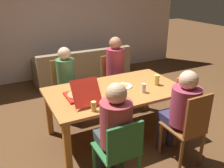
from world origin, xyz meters
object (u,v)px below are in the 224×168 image
at_px(chair_2, 119,152).
at_px(person_3, 182,108).
at_px(drinking_glass_1, 157,80).
at_px(person_1, 67,78).
at_px(chair_3, 189,127).
at_px(person_2, 114,126).
at_px(chair_0, 113,77).
at_px(person_0, 117,66).
at_px(dining_table, 115,95).
at_px(drinking_glass_2, 94,106).
at_px(chair_1, 65,86).
at_px(couch, 82,70).
at_px(plate_1, 87,83).
at_px(pizza_box_0, 80,95).
at_px(drinking_glass_0, 144,88).
at_px(plate_0, 124,86).
at_px(drinking_glass_3, 178,83).
at_px(plate_2, 109,101).

bearing_deg(chair_2, person_3, 7.97).
bearing_deg(drinking_glass_1, person_3, -102.07).
height_order(person_1, chair_3, person_1).
distance_m(chair_2, person_2, 0.28).
xyz_separation_m(chair_0, person_0, (-0.00, -0.13, 0.24)).
bearing_deg(dining_table, person_1, 118.87).
relative_size(person_0, drinking_glass_2, 10.71).
height_order(chair_1, drinking_glass_2, chair_1).
bearing_deg(couch, plate_1, -107.93).
xyz_separation_m(pizza_box_0, drinking_glass_0, (0.84, -0.22, 0.02)).
relative_size(chair_1, drinking_glass_2, 8.01).
distance_m(chair_1, drinking_glass_0, 1.46).
xyz_separation_m(chair_2, plate_0, (0.61, 1.01, 0.25)).
bearing_deg(drinking_glass_1, chair_1, 135.16).
xyz_separation_m(person_1, person_3, (0.93, -1.65, 0.02)).
height_order(person_1, person_2, person_2).
height_order(chair_3, couch, chair_3).
relative_size(person_0, drinking_glass_3, 9.55).
distance_m(person_0, person_2, 1.93).
bearing_deg(plate_1, person_2, -97.93).
bearing_deg(chair_1, plate_1, -73.94).
distance_m(chair_1, couch, 1.56).
bearing_deg(drinking_glass_1, chair_2, -141.78).
bearing_deg(person_1, chair_1, 90.00).
height_order(plate_1, drinking_glass_3, drinking_glass_3).
height_order(dining_table, chair_2, chair_2).
xyz_separation_m(plate_1, drinking_glass_3, (1.14, -0.69, 0.06)).
bearing_deg(chair_1, person_2, -90.00).
distance_m(person_1, drinking_glass_0, 1.32).
relative_size(person_3, drinking_glass_2, 10.22).
bearing_deg(couch, drinking_glass_1, -83.01).
bearing_deg(drinking_glass_2, chair_3, -29.14).
distance_m(chair_2, plate_1, 1.37).
xyz_separation_m(chair_0, drinking_glass_3, (0.38, -1.31, 0.29)).
bearing_deg(person_2, pizza_box_0, 95.68).
distance_m(dining_table, person_3, 0.96).
height_order(person_0, drinking_glass_0, person_0).
bearing_deg(plate_0, drinking_glass_2, -144.47).
distance_m(pizza_box_0, drinking_glass_1, 1.16).
bearing_deg(chair_0, chair_2, -115.38).
distance_m(dining_table, drinking_glass_0, 0.43).
relative_size(plate_1, couch, 0.12).
relative_size(dining_table, plate_1, 7.71).
relative_size(person_0, person_1, 1.06).
bearing_deg(person_2, drinking_glass_1, 33.90).
bearing_deg(person_1, couch, 61.79).
xyz_separation_m(plate_2, drinking_glass_2, (-0.26, -0.14, 0.05)).
xyz_separation_m(chair_0, plate_2, (-0.72, -1.28, 0.23)).
relative_size(chair_1, chair_3, 0.96).
height_order(dining_table, plate_0, plate_0).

